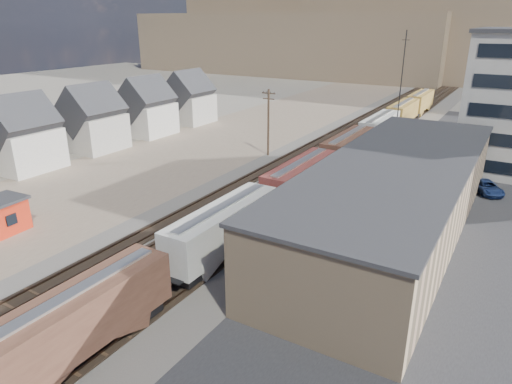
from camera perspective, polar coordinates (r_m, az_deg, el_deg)
The scene contains 13 objects.
ground at distance 35.31m, azimuth -21.20°, elevation -14.17°, with size 300.00×300.00×0.00m, color #6B6356.
ballast_bed at distance 73.58m, azimuth 10.41°, elevation 5.08°, with size 18.00×200.00×0.06m, color #4C4742.
dirt_yard at distance 74.54m, azimuth -7.01°, elevation 5.46°, with size 24.00×180.00×0.03m, color #715E4E.
asphalt_lot at distance 55.23m, azimuth 26.29°, elevation -2.08°, with size 26.00×120.00×0.04m, color #232326.
rail_tracks at distance 73.74m, azimuth 10.02°, elevation 5.21°, with size 11.40×200.00×0.24m.
freight_train at distance 58.12m, azimuth 8.79°, elevation 3.85°, with size 3.00×119.74×4.46m.
warehouse at distance 45.52m, azimuth 16.99°, elevation -0.45°, with size 12.40×40.40×7.25m.
utility_pole_north at distance 68.72m, azimuth 1.56°, elevation 8.84°, with size 2.20×0.32×10.00m.
radio_mast at distance 79.52m, azimuth 17.62°, elevation 12.32°, with size 1.20×0.16×18.00m.
townhouse_row at distance 73.28m, azimuth -23.30°, elevation 7.15°, with size 8.15×68.16×10.47m.
hills_north at distance 186.27m, azimuth 24.52°, elevation 17.29°, with size 265.00×80.00×32.00m.
maintenance_shed at distance 50.27m, azimuth -29.33°, elevation -2.64°, with size 3.88×4.87×3.40m.
parked_car_blue at distance 60.84m, azimuth 26.90°, elevation 0.52°, with size 2.41×5.23×1.45m, color navy.
Camera 1 is at (24.37, -16.69, 19.34)m, focal length 32.00 mm.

